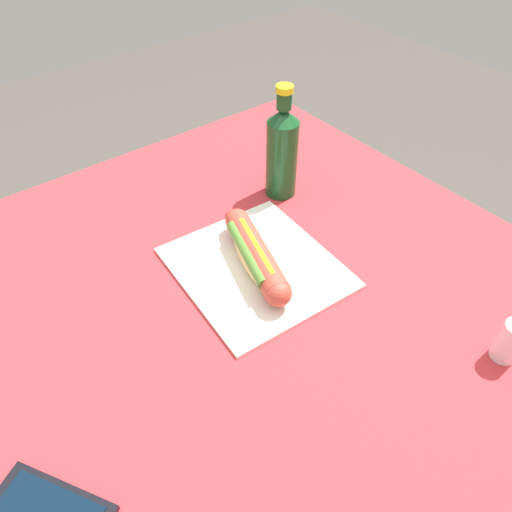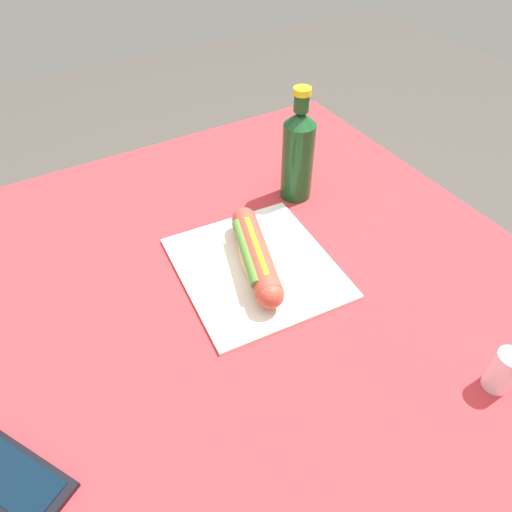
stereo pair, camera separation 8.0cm
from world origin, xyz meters
name	(u,v)px [view 1 (the left image)]	position (x,y,z in m)	size (l,w,h in m)	color
ground_plane	(255,480)	(0.00, 0.00, 0.00)	(6.00, 6.00, 0.00)	#47423D
dining_table	(254,347)	(0.00, 0.00, 0.61)	(1.08, 1.02, 0.73)	brown
paper_wrapper	(256,267)	(0.06, -0.05, 0.74)	(0.28, 0.25, 0.01)	silver
hot_dog	(255,255)	(0.06, -0.05, 0.77)	(0.23, 0.10, 0.05)	#DBB26B
soda_bottle	(282,151)	(0.20, -0.23, 0.83)	(0.06, 0.06, 0.23)	#14471E
salt_shaker	(510,342)	(-0.30, -0.22, 0.77)	(0.04, 0.04, 0.07)	silver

